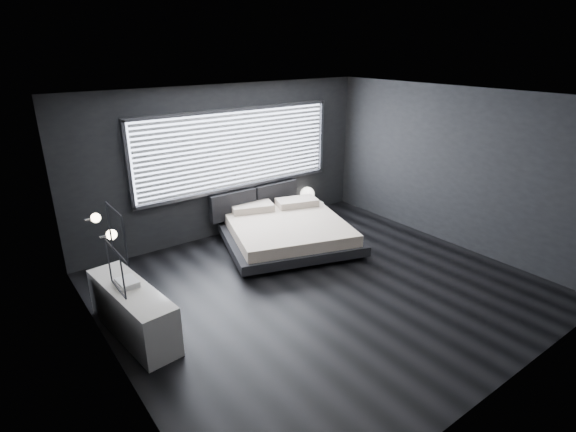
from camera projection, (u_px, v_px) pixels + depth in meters
room at (324, 200)px, 6.30m from camera, size 6.04×6.00×2.80m
window at (238, 150)px, 8.35m from camera, size 4.14×0.09×1.52m
headboard at (255, 200)px, 8.86m from camera, size 1.96×0.16×0.52m
sconce_near at (111, 235)px, 4.66m from camera, size 0.18×0.11×0.11m
sconce_far at (95, 218)px, 5.11m from camera, size 0.18×0.11×0.11m
wall_art_upper at (117, 233)px, 4.07m from camera, size 0.01×0.48×0.48m
wall_art_lower at (115, 269)px, 4.42m from camera, size 0.01×0.48×0.48m
bed at (287, 230)px, 8.19m from camera, size 2.78×2.72×0.58m
nightstand at (307, 209)px, 9.58m from camera, size 0.58×0.49×0.32m
orb_lamp at (307, 194)px, 9.52m from camera, size 0.30×0.30×0.30m
dresser at (133, 311)px, 5.62m from camera, size 0.63×1.68×0.66m
book_stack at (126, 282)px, 5.56m from camera, size 0.27×0.35×0.07m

